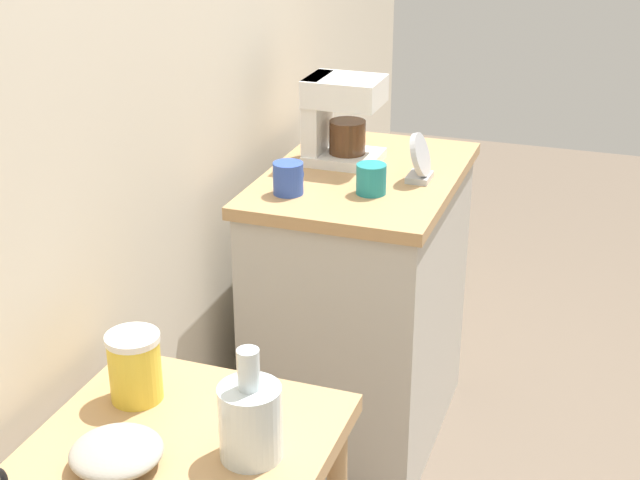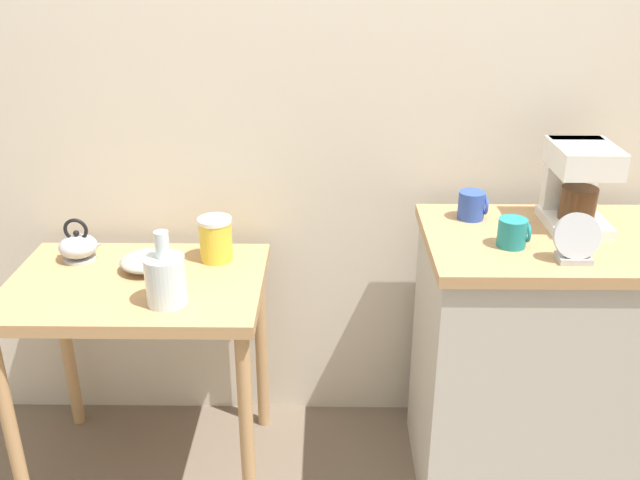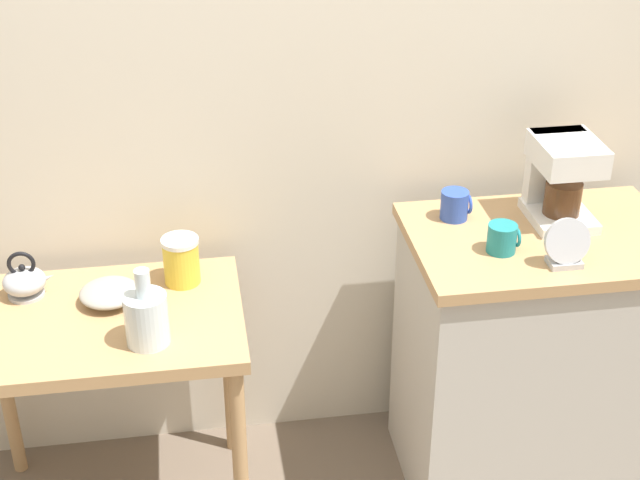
% 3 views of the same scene
% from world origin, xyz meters
% --- Properties ---
extents(ground_plane, '(8.00, 8.00, 0.00)m').
position_xyz_m(ground_plane, '(0.00, 0.00, 0.00)').
color(ground_plane, '#6B5B4C').
extents(back_wall, '(4.40, 0.10, 2.80)m').
position_xyz_m(back_wall, '(0.10, 0.39, 1.40)').
color(back_wall, beige).
rests_on(back_wall, ground_plane).
extents(wooden_table, '(0.80, 0.56, 0.74)m').
position_xyz_m(wooden_table, '(-0.62, 0.00, 0.64)').
color(wooden_table, tan).
rests_on(wooden_table, ground_plane).
extents(kitchen_counter, '(0.80, 0.55, 0.90)m').
position_xyz_m(kitchen_counter, '(0.68, -0.01, 0.45)').
color(kitchen_counter, '#BCB7AD').
rests_on(kitchen_counter, ground_plane).
extents(bowl_stoneware, '(0.17, 0.17, 0.06)m').
position_xyz_m(bowl_stoneware, '(-0.60, 0.07, 0.78)').
color(bowl_stoneware, '#9E998C').
rests_on(bowl_stoneware, wooden_table).
extents(teakettle, '(0.15, 0.12, 0.15)m').
position_xyz_m(teakettle, '(-0.84, 0.15, 0.79)').
color(teakettle, '#B2B5BA').
rests_on(teakettle, wooden_table).
extents(glass_carafe_vase, '(0.12, 0.12, 0.23)m').
position_xyz_m(glass_carafe_vase, '(-0.49, -0.15, 0.83)').
color(glass_carafe_vase, silver).
rests_on(glass_carafe_vase, wooden_table).
extents(canister_enamel, '(0.11, 0.11, 0.15)m').
position_xyz_m(canister_enamel, '(-0.39, 0.15, 0.82)').
color(canister_enamel, gold).
rests_on(canister_enamel, wooden_table).
extents(coffee_maker, '(0.18, 0.22, 0.26)m').
position_xyz_m(coffee_maker, '(0.75, 0.10, 1.05)').
color(coffee_maker, white).
rests_on(coffee_maker, kitchen_counter).
extents(mug_blue, '(0.09, 0.08, 0.09)m').
position_xyz_m(mug_blue, '(0.44, 0.14, 0.95)').
color(mug_blue, '#2D4CAD').
rests_on(mug_blue, kitchen_counter).
extents(mug_dark_teal, '(0.09, 0.08, 0.08)m').
position_xyz_m(mug_dark_teal, '(0.52, -0.08, 0.95)').
color(mug_dark_teal, teal).
rests_on(mug_dark_teal, kitchen_counter).
extents(table_clock, '(0.13, 0.06, 0.14)m').
position_xyz_m(table_clock, '(0.67, -0.18, 0.96)').
color(table_clock, '#B2B5BA').
rests_on(table_clock, kitchen_counter).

